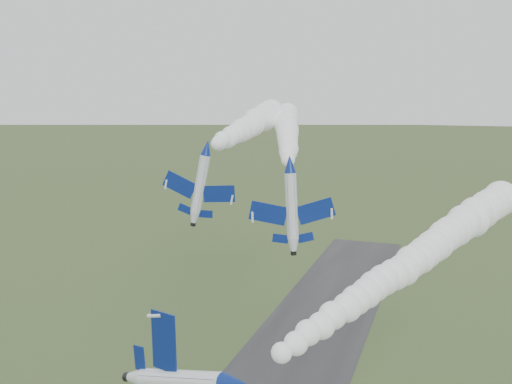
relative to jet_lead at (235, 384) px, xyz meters
The scene contains 6 objects.
jet_lead is the anchor object (origin of this frame).
smoke_trail_jet_lead 37.91m from the jet_lead, 71.22° to the left, with size 5.62×68.76×5.62m, color white, non-canonical shape.
jet_pair_left 37.11m from the jet_lead, 117.25° to the left, with size 9.71×11.70×3.30m.
smoke_trail_jet_pair_left 67.75m from the jet_lead, 108.51° to the left, with size 5.84×60.57×5.84m, color white, non-canonical shape.
jet_pair_right 31.62m from the jet_lead, 97.81° to the left, with size 10.45×12.14×3.08m.
smoke_trail_jet_pair_right 68.99m from the jet_lead, 102.94° to the left, with size 5.41×72.11×5.41m, color white, non-canonical shape.
Camera 1 is at (27.66, -41.91, 52.56)m, focal length 40.00 mm.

